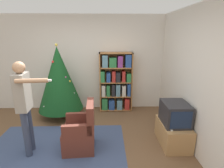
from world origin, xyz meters
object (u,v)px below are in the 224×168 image
at_px(bookshelf, 116,82).
at_px(armchair, 81,133).
at_px(television, 175,113).
at_px(standing_person, 24,102).
at_px(christmas_tree, 59,79).

height_order(bookshelf, armchair, bookshelf).
height_order(television, armchair, armchair).
height_order(television, standing_person, standing_person).
bearing_deg(bookshelf, armchair, -112.41).
relative_size(bookshelf, christmas_tree, 0.87).
bearing_deg(standing_person, christmas_tree, 168.31).
bearing_deg(armchair, christmas_tree, -156.71).
bearing_deg(christmas_tree, television, -27.46).
bearing_deg(television, armchair, -176.40).
relative_size(television, christmas_tree, 0.30).
xyz_separation_m(bookshelf, christmas_tree, (-1.44, -0.36, 0.20)).
distance_m(bookshelf, television, 1.96).
relative_size(christmas_tree, armchair, 2.04).
distance_m(christmas_tree, standing_person, 1.50).
relative_size(christmas_tree, standing_person, 1.12).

